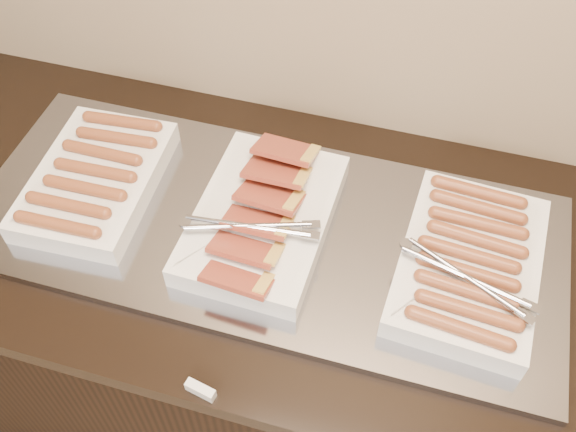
# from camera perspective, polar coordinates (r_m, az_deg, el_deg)

# --- Properties ---
(counter) EXTENTS (2.06, 0.76, 0.90)m
(counter) POSITION_cam_1_polar(r_m,az_deg,el_deg) (1.69, -0.93, -10.81)
(counter) COLOR black
(counter) RESTS_ON ground
(warming_tray) EXTENTS (1.20, 0.50, 0.02)m
(warming_tray) POSITION_cam_1_polar(r_m,az_deg,el_deg) (1.31, -2.17, -1.15)
(warming_tray) COLOR #8E909B
(warming_tray) RESTS_ON counter
(dish_left) EXTENTS (0.25, 0.37, 0.07)m
(dish_left) POSITION_cam_1_polar(r_m,az_deg,el_deg) (1.40, -16.71, 3.20)
(dish_left) COLOR white
(dish_left) RESTS_ON warming_tray
(dish_center) EXTENTS (0.28, 0.41, 0.09)m
(dish_center) POSITION_cam_1_polar(r_m,az_deg,el_deg) (1.27, -2.30, -0.13)
(dish_center) COLOR white
(dish_center) RESTS_ON warming_tray
(dish_right) EXTENTS (0.28, 0.39, 0.08)m
(dish_right) POSITION_cam_1_polar(r_m,az_deg,el_deg) (1.25, 15.78, -4.13)
(dish_right) COLOR white
(dish_right) RESTS_ON warming_tray
(label_holder) EXTENTS (0.06, 0.03, 0.02)m
(label_holder) POSITION_cam_1_polar(r_m,az_deg,el_deg) (1.14, -7.78, -15.07)
(label_holder) COLOR white
(label_holder) RESTS_ON counter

